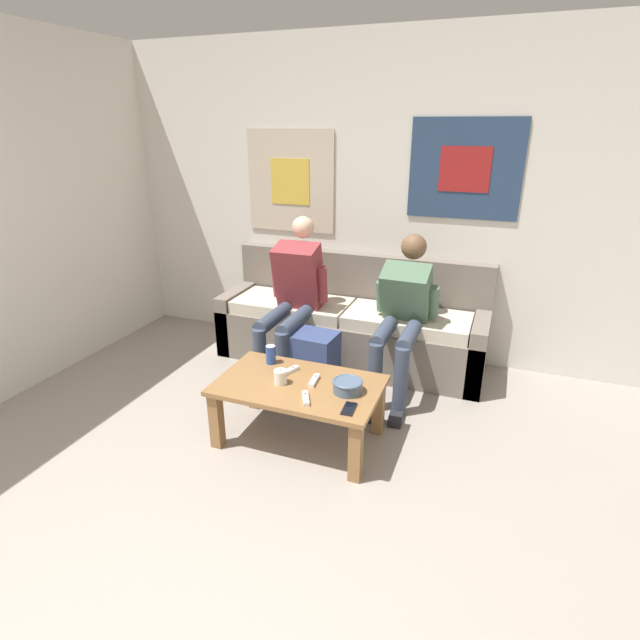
{
  "coord_description": "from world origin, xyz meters",
  "views": [
    {
      "loc": [
        0.99,
        -1.05,
        1.89
      ],
      "look_at": [
        -0.12,
        1.86,
        0.65
      ],
      "focal_mm": 28.0,
      "sensor_mm": 36.0,
      "label": 1
    }
  ],
  "objects_px": {
    "drink_can_blue": "(271,354)",
    "person_seated_adult": "(293,294)",
    "couch": "(351,326)",
    "backpack": "(312,365)",
    "ceramic_bowl": "(348,386)",
    "game_controller_near_left": "(314,380)",
    "coffee_table": "(299,393)",
    "game_controller_near_right": "(290,371)",
    "game_controller_far_center": "(306,398)",
    "person_seated_teen": "(403,311)",
    "pillar_candle": "(280,377)",
    "cell_phone": "(349,409)"
  },
  "relations": [
    {
      "from": "game_controller_near_left",
      "to": "game_controller_near_right",
      "type": "distance_m",
      "value": 0.2
    },
    {
      "from": "coffee_table",
      "to": "person_seated_teen",
      "type": "xyz_separation_m",
      "value": [
        0.44,
        0.9,
        0.29
      ]
    },
    {
      "from": "drink_can_blue",
      "to": "game_controller_far_center",
      "type": "xyz_separation_m",
      "value": [
        0.4,
        -0.36,
        -0.05
      ]
    },
    {
      "from": "ceramic_bowl",
      "to": "pillar_candle",
      "type": "distance_m",
      "value": 0.42
    },
    {
      "from": "backpack",
      "to": "game_controller_near_right",
      "type": "xyz_separation_m",
      "value": [
        0.03,
        -0.46,
        0.19
      ]
    },
    {
      "from": "ceramic_bowl",
      "to": "game_controller_near_left",
      "type": "distance_m",
      "value": 0.23
    },
    {
      "from": "coffee_table",
      "to": "game_controller_near_right",
      "type": "xyz_separation_m",
      "value": [
        -0.11,
        0.11,
        0.08
      ]
    },
    {
      "from": "couch",
      "to": "pillar_candle",
      "type": "xyz_separation_m",
      "value": [
        -0.05,
        -1.26,
        0.15
      ]
    },
    {
      "from": "ceramic_bowl",
      "to": "game_controller_near_left",
      "type": "bearing_deg",
      "value": 170.1
    },
    {
      "from": "pillar_candle",
      "to": "game_controller_near_left",
      "type": "xyz_separation_m",
      "value": [
        0.19,
        0.09,
        -0.03
      ]
    },
    {
      "from": "game_controller_near_right",
      "to": "game_controller_near_left",
      "type": "bearing_deg",
      "value": -18.08
    },
    {
      "from": "person_seated_teen",
      "to": "cell_phone",
      "type": "distance_m",
      "value": 1.1
    },
    {
      "from": "couch",
      "to": "game_controller_far_center",
      "type": "relative_size",
      "value": 15.2
    },
    {
      "from": "drink_can_blue",
      "to": "person_seated_adult",
      "type": "bearing_deg",
      "value": 101.4
    },
    {
      "from": "backpack",
      "to": "coffee_table",
      "type": "bearing_deg",
      "value": -76.42
    },
    {
      "from": "ceramic_bowl",
      "to": "game_controller_far_center",
      "type": "xyz_separation_m",
      "value": [
        -0.19,
        -0.18,
        -0.03
      ]
    },
    {
      "from": "couch",
      "to": "pillar_candle",
      "type": "distance_m",
      "value": 1.27
    },
    {
      "from": "couch",
      "to": "backpack",
      "type": "distance_m",
      "value": 0.66
    },
    {
      "from": "drink_can_blue",
      "to": "game_controller_near_left",
      "type": "distance_m",
      "value": 0.4
    },
    {
      "from": "coffee_table",
      "to": "game_controller_near_left",
      "type": "bearing_deg",
      "value": 28.95
    },
    {
      "from": "backpack",
      "to": "drink_can_blue",
      "type": "xyz_separation_m",
      "value": [
        -0.14,
        -0.38,
        0.24
      ]
    },
    {
      "from": "backpack",
      "to": "person_seated_adult",
      "type": "bearing_deg",
      "value": 133.82
    },
    {
      "from": "person_seated_teen",
      "to": "coffee_table",
      "type": "bearing_deg",
      "value": -116.04
    },
    {
      "from": "ceramic_bowl",
      "to": "drink_can_blue",
      "type": "distance_m",
      "value": 0.62
    },
    {
      "from": "pillar_candle",
      "to": "cell_phone",
      "type": "xyz_separation_m",
      "value": [
        0.48,
        -0.14,
        -0.04
      ]
    },
    {
      "from": "pillar_candle",
      "to": "person_seated_adult",
      "type": "bearing_deg",
      "value": 109.13
    },
    {
      "from": "coffee_table",
      "to": "backpack",
      "type": "height_order",
      "value": "backpack"
    },
    {
      "from": "couch",
      "to": "person_seated_teen",
      "type": "bearing_deg",
      "value": -33.6
    },
    {
      "from": "game_controller_near_left",
      "to": "game_controller_far_center",
      "type": "relative_size",
      "value": 1.02
    },
    {
      "from": "game_controller_near_left",
      "to": "couch",
      "type": "bearing_deg",
      "value": 96.52
    },
    {
      "from": "couch",
      "to": "person_seated_adult",
      "type": "distance_m",
      "value": 0.62
    },
    {
      "from": "backpack",
      "to": "game_controller_near_left",
      "type": "relative_size",
      "value": 3.25
    },
    {
      "from": "person_seated_teen",
      "to": "ceramic_bowl",
      "type": "bearing_deg",
      "value": -98.14
    },
    {
      "from": "drink_can_blue",
      "to": "cell_phone",
      "type": "xyz_separation_m",
      "value": [
        0.66,
        -0.37,
        -0.06
      ]
    },
    {
      "from": "coffee_table",
      "to": "person_seated_adult",
      "type": "relative_size",
      "value": 0.83
    },
    {
      "from": "backpack",
      "to": "game_controller_far_center",
      "type": "relative_size",
      "value": 3.31
    },
    {
      "from": "coffee_table",
      "to": "person_seated_teen",
      "type": "height_order",
      "value": "person_seated_teen"
    },
    {
      "from": "coffee_table",
      "to": "person_seated_adult",
      "type": "distance_m",
      "value": 1.01
    },
    {
      "from": "game_controller_far_center",
      "to": "ceramic_bowl",
      "type": "bearing_deg",
      "value": 42.57
    },
    {
      "from": "person_seated_adult",
      "to": "backpack",
      "type": "relative_size",
      "value": 2.55
    },
    {
      "from": "couch",
      "to": "game_controller_near_right",
      "type": "height_order",
      "value": "couch"
    },
    {
      "from": "person_seated_adult",
      "to": "coffee_table",
      "type": "bearing_deg",
      "value": -64.27
    },
    {
      "from": "person_seated_teen",
      "to": "game_controller_near_right",
      "type": "xyz_separation_m",
      "value": [
        -0.55,
        -0.79,
        -0.21
      ]
    },
    {
      "from": "coffee_table",
      "to": "game_controller_near_right",
      "type": "bearing_deg",
      "value": 134.84
    },
    {
      "from": "backpack",
      "to": "game_controller_near_right",
      "type": "height_order",
      "value": "backpack"
    },
    {
      "from": "coffee_table",
      "to": "drink_can_blue",
      "type": "relative_size",
      "value": 8.1
    },
    {
      "from": "ceramic_bowl",
      "to": "cell_phone",
      "type": "relative_size",
      "value": 1.3
    },
    {
      "from": "game_controller_near_left",
      "to": "game_controller_far_center",
      "type": "xyz_separation_m",
      "value": [
        0.03,
        -0.22,
        0.0
      ]
    },
    {
      "from": "ceramic_bowl",
      "to": "pillar_candle",
      "type": "height_order",
      "value": "pillar_candle"
    },
    {
      "from": "couch",
      "to": "drink_can_blue",
      "type": "height_order",
      "value": "couch"
    }
  ]
}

